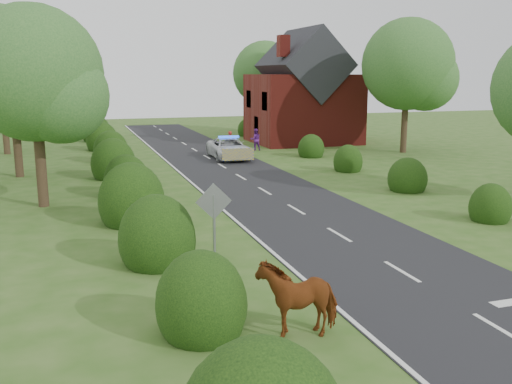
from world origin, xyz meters
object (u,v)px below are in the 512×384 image
object	(u,v)px
road_sign	(214,213)
cow	(298,301)
police_van	(229,148)
pedestrian_purple	(255,140)
pedestrian_red	(230,142)

from	to	relation	value
road_sign	cow	distance (m)	4.75
police_van	pedestrian_purple	bearing A→B (deg)	50.52
cow	pedestrian_purple	size ratio (longest dim) A/B	1.22
police_van	pedestrian_red	bearing A→B (deg)	75.26
pedestrian_purple	cow	bearing A→B (deg)	79.17
road_sign	pedestrian_red	world-z (taller)	road_sign
pedestrian_red	pedestrian_purple	xyz separation A→B (m)	(2.09, 0.42, 0.04)
cow	pedestrian_red	distance (m)	29.22
road_sign	pedestrian_purple	xyz separation A→B (m)	(9.24, 24.33, -0.85)
cow	pedestrian_red	xyz separation A→B (m)	(6.44, 28.51, 0.07)
pedestrian_red	road_sign	bearing A→B (deg)	55.02
police_van	road_sign	bearing A→B (deg)	-104.62
pedestrian_red	pedestrian_purple	distance (m)	2.13
road_sign	police_van	size ratio (longest dim) A/B	0.50
pedestrian_purple	road_sign	bearing A→B (deg)	74.81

